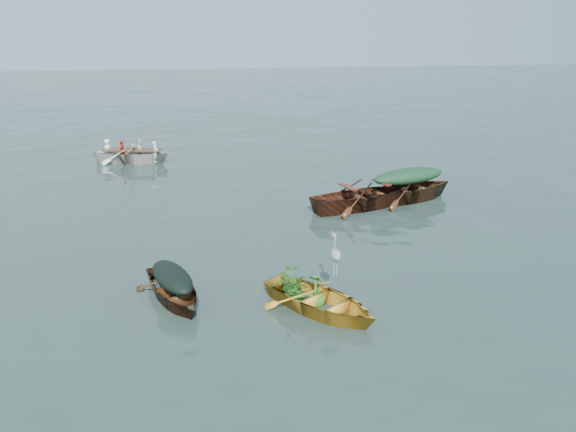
% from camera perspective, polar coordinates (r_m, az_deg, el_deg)
% --- Properties ---
extents(ground, '(140.00, 140.00, 0.00)m').
position_cam_1_polar(ground, '(12.70, 4.90, -7.48)').
color(ground, '#2D4039').
rests_on(ground, ground).
extents(yellow_dinghy, '(3.24, 3.57, 0.93)m').
position_cam_1_polar(yellow_dinghy, '(11.78, 3.26, -9.67)').
color(yellow_dinghy, gold).
rests_on(yellow_dinghy, ground).
extents(dark_covered_boat, '(2.25, 3.47, 0.78)m').
position_cam_1_polar(dark_covered_boat, '(12.49, -11.52, -8.31)').
color(dark_covered_boat, '#4D2E11').
rests_on(dark_covered_boat, ground).
extents(green_tarp_boat, '(5.20, 2.88, 1.20)m').
position_cam_1_polar(green_tarp_boat, '(19.36, 11.97, 1.50)').
color(green_tarp_boat, '#573214').
rests_on(green_tarp_boat, ground).
extents(open_wooden_boat, '(5.39, 2.92, 1.25)m').
position_cam_1_polar(open_wooden_boat, '(18.38, 7.72, 0.82)').
color(open_wooden_boat, '#582916').
rests_on(open_wooden_boat, ground).
extents(rowed_boat, '(4.71, 2.44, 1.09)m').
position_cam_1_polar(rowed_boat, '(25.22, -15.50, 5.22)').
color(rowed_boat, white).
rests_on(rowed_boat, ground).
extents(dark_tarp_cover, '(1.24, 1.91, 0.40)m').
position_cam_1_polar(dark_tarp_cover, '(12.23, -11.70, -5.83)').
color(dark_tarp_cover, black).
rests_on(dark_tarp_cover, dark_covered_boat).
extents(green_tarp_cover, '(2.86, 1.58, 0.52)m').
position_cam_1_polar(green_tarp_cover, '(19.13, 12.15, 3.96)').
color(green_tarp_cover, '#193E26').
rests_on(green_tarp_cover, green_tarp_boat).
extents(thwart_benches, '(2.74, 1.62, 0.04)m').
position_cam_1_polar(thwart_benches, '(18.19, 7.81, 2.76)').
color(thwart_benches, '#4F1A12').
rests_on(thwart_benches, open_wooden_boat).
extents(heron, '(0.47, 0.49, 0.92)m').
position_cam_1_polar(heron, '(11.80, 4.84, -4.68)').
color(heron, '#9C9EA4').
rests_on(heron, yellow_dinghy).
extents(dinghy_weeds, '(1.11, 1.14, 0.60)m').
position_cam_1_polar(dinghy_weeds, '(11.77, 1.32, -5.51)').
color(dinghy_weeds, '#2A671B').
rests_on(dinghy_weeds, yellow_dinghy).
extents(rowers, '(3.36, 1.97, 0.76)m').
position_cam_1_polar(rowers, '(25.03, -15.68, 7.27)').
color(rowers, white).
rests_on(rowers, rowed_boat).
extents(oars, '(1.23, 2.67, 0.06)m').
position_cam_1_polar(oars, '(25.10, -15.61, 6.49)').
color(oars, '#A1673D').
rests_on(oars, rowed_boat).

